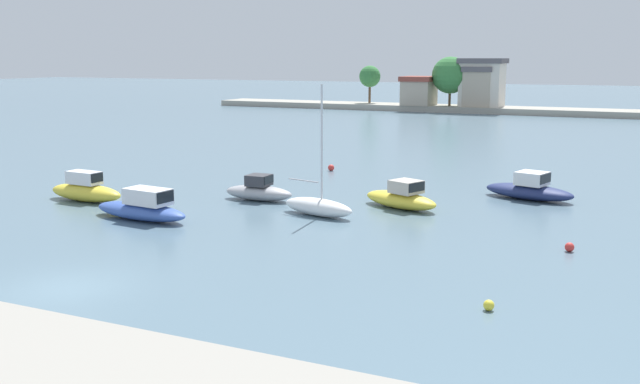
% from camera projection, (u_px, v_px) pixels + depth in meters
% --- Properties ---
extents(ground_plane, '(400.00, 400.00, 0.00)m').
position_uv_depth(ground_plane, '(66.00, 289.00, 24.55)').
color(ground_plane, slate).
extents(moored_boat_0, '(4.90, 1.80, 1.63)m').
position_uv_depth(moored_boat_0, '(86.00, 190.00, 39.41)').
color(moored_boat_0, yellow).
rests_on(moored_boat_0, ground).
extents(moored_boat_1, '(5.63, 2.22, 1.55)m').
position_uv_depth(moored_boat_1, '(142.00, 208.00, 34.90)').
color(moored_boat_1, '#3856A8').
rests_on(moored_boat_1, ground).
extents(moored_boat_2, '(4.00, 1.60, 1.41)m').
position_uv_depth(moored_boat_2, '(259.00, 191.00, 39.63)').
color(moored_boat_2, '#9E9EA3').
rests_on(moored_boat_2, ground).
extents(moored_boat_3, '(4.24, 2.10, 6.42)m').
position_uv_depth(moored_boat_3, '(318.00, 206.00, 35.80)').
color(moored_boat_3, white).
rests_on(moored_boat_3, ground).
extents(moored_boat_4, '(4.81, 3.23, 1.49)m').
position_uv_depth(moored_boat_4, '(401.00, 198.00, 37.57)').
color(moored_boat_4, yellow).
rests_on(moored_boat_4, ground).
extents(moored_boat_5, '(5.37, 3.18, 1.53)m').
position_uv_depth(moored_boat_5, '(529.00, 190.00, 39.95)').
color(moored_boat_5, navy).
rests_on(moored_boat_5, ground).
extents(mooring_buoy_0, '(0.34, 0.34, 0.34)m').
position_uv_depth(mooring_buoy_0, '(489.00, 305.00, 22.40)').
color(mooring_buoy_0, yellow).
rests_on(mooring_buoy_0, ground).
extents(mooring_buoy_1, '(0.38, 0.38, 0.38)m').
position_uv_depth(mooring_buoy_1, '(570.00, 247.00, 29.19)').
color(mooring_buoy_1, red).
rests_on(mooring_buoy_1, ground).
extents(mooring_buoy_2, '(0.44, 0.44, 0.44)m').
position_uv_depth(mooring_buoy_2, '(331.00, 168.00, 49.98)').
color(mooring_buoy_2, red).
rests_on(mooring_buoy_2, ground).
extents(distant_shoreline, '(94.71, 7.36, 7.78)m').
position_uv_depth(distant_shoreline, '(577.00, 94.00, 97.17)').
color(distant_shoreline, '#9E998C').
rests_on(distant_shoreline, ground).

